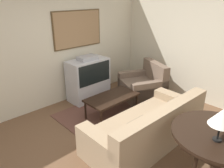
# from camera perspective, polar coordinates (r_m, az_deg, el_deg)

# --- Properties ---
(ground_plane) EXTENTS (12.00, 12.00, 0.00)m
(ground_plane) POSITION_cam_1_polar(r_m,az_deg,el_deg) (4.06, 1.61, -14.79)
(ground_plane) COLOR brown
(wall_back) EXTENTS (12.00, 0.10, 2.70)m
(wall_back) POSITION_cam_1_polar(r_m,az_deg,el_deg) (5.10, -15.45, 9.18)
(wall_back) COLOR beige
(wall_back) RESTS_ON ground_plane
(wall_right) EXTENTS (0.06, 12.00, 2.70)m
(wall_right) POSITION_cam_1_polar(r_m,az_deg,el_deg) (5.54, 21.72, 9.35)
(wall_right) COLOR beige
(wall_right) RESTS_ON ground_plane
(area_rug) EXTENTS (2.07, 1.85, 0.01)m
(area_rug) POSITION_cam_1_polar(r_m,az_deg,el_deg) (4.83, 0.37, -8.04)
(area_rug) COLOR brown
(area_rug) RESTS_ON ground_plane
(tv) EXTENTS (1.00, 0.54, 1.11)m
(tv) POSITION_cam_1_polar(r_m,az_deg,el_deg) (5.39, -6.19, 1.27)
(tv) COLOR #B7B7BC
(tv) RESTS_ON ground_plane
(couch) EXTENTS (2.26, 1.03, 0.82)m
(couch) POSITION_cam_1_polar(r_m,az_deg,el_deg) (3.94, 9.30, -11.37)
(couch) COLOR #9E8466
(couch) RESTS_ON ground_plane
(armchair) EXTENTS (1.23, 1.27, 0.89)m
(armchair) POSITION_cam_1_polar(r_m,az_deg,el_deg) (5.57, 8.14, -0.65)
(armchair) COLOR brown
(armchair) RESTS_ON ground_plane
(coffee_table) EXTENTS (1.14, 0.60, 0.45)m
(coffee_table) POSITION_cam_1_polar(r_m,az_deg,el_deg) (4.65, -0.02, -3.74)
(coffee_table) COLOR black
(coffee_table) RESTS_ON ground_plane
(console_table) EXTENTS (1.21, 1.21, 0.76)m
(console_table) POSITION_cam_1_polar(r_m,az_deg,el_deg) (3.30, 25.95, -12.37)
(console_table) COLOR black
(console_table) RESTS_ON ground_plane
(table_lamp) EXTENTS (0.30, 0.30, 0.44)m
(table_lamp) POSITION_cam_1_polar(r_m,az_deg,el_deg) (2.95, 26.79, -7.80)
(table_lamp) COLOR black
(table_lamp) RESTS_ON console_table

